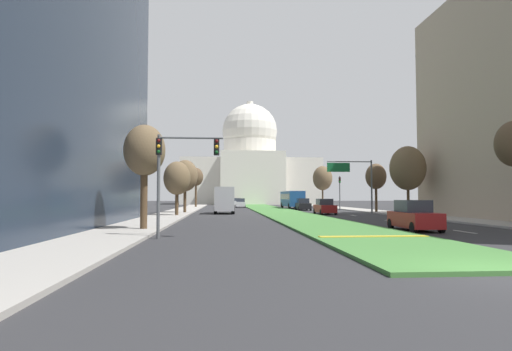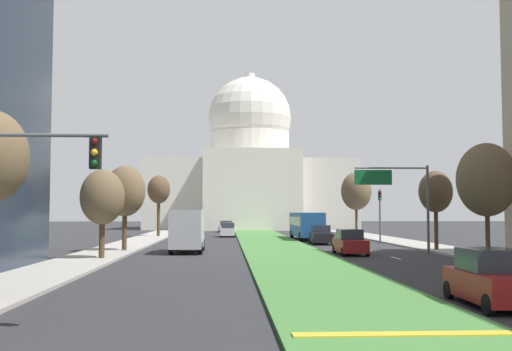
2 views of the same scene
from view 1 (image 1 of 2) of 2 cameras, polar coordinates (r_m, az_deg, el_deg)
The scene contains 24 objects.
ground_plane at distance 63.54m, azimuth 2.13°, elevation -4.72°, with size 260.00×260.00×0.00m, color #2B2B2D.
grass_median at distance 58.33m, azimuth 2.73°, elevation -4.82°, with size 5.94×94.40×0.14m, color #427A38.
median_curb_nose at distance 21.38m, azimuth 15.63°, elevation -7.94°, with size 5.35×0.50×0.04m, color gold.
lane_dashes_right at distance 47.06m, azimuth 13.26°, elevation -5.31°, with size 0.16×44.78×0.01m.
sidewalk_left at distance 52.95m, azimuth -10.70°, elevation -4.98°, with size 4.00×94.40×0.15m, color #9E9991.
sidewalk_right at distance 56.41m, azimuth 16.69°, elevation -4.77°, with size 4.00×94.40×0.15m, color #9E9991.
capitol_building at distance 115.32m, azimuth -0.83°, elevation 1.18°, with size 36.37×24.30×28.38m.
traffic_light_near_left at distance 21.48m, azimuth -10.81°, elevation 1.74°, with size 3.34×0.35×5.20m.
traffic_light_far_right at distance 65.60m, azimuth 11.28°, elevation -1.72°, with size 0.28×0.35×5.20m.
overhead_guide_sign at distance 52.35m, azimuth 13.23°, elevation 0.03°, with size 5.60×0.20×6.50m.
street_tree_left_near at distance 26.53m, azimuth -14.87°, elevation 3.11°, with size 2.50×2.50×6.47m.
street_tree_left_mid at distance 44.75m, azimuth -10.65°, elevation -0.39°, with size 2.80×2.80×5.75m.
street_tree_right_mid at distance 47.97m, azimuth 19.86°, elevation 0.93°, with size 3.79×3.79×7.49m.
street_tree_left_far at distance 52.39m, azimuth -9.59°, elevation -0.06°, with size 3.09×3.09×6.57m.
street_tree_right_far at distance 55.49m, azimuth 15.93°, elevation -0.16°, with size 2.61×2.61×6.26m.
street_tree_left_distant at distance 78.90m, azimuth -8.14°, elevation -0.25°, with size 2.70×2.70×7.40m.
street_tree_right_distant at distance 81.86m, azimuth 9.00°, elevation -0.37°, with size 3.74×3.74×7.92m.
sedan_lead_stopped at distance 27.71m, azimuth 20.62°, elevation -5.21°, with size 1.98×4.39×1.87m.
sedan_midblock at distance 49.98m, azimuth 9.30°, elevation -4.24°, with size 1.92×4.41×1.81m.
sedan_distant at distance 63.56m, azimuth 6.39°, elevation -3.96°, with size 2.08×4.70×1.79m.
sedan_far_horizon at distance 79.15m, azimuth -2.11°, elevation -3.77°, with size 1.94×4.35×1.72m.
sedan_very_far at distance 96.43m, azimuth -2.70°, elevation -3.60°, with size 2.23×4.67×1.68m.
box_truck_delivery at distance 51.27m, azimuth -4.32°, elevation -3.30°, with size 2.40×6.40×3.20m.
city_bus at distance 71.94m, azimuth 4.91°, elevation -3.08°, with size 2.62×11.00×2.95m.
Camera 1 is at (-7.28, -10.64, 2.11)m, focal length 29.52 mm.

